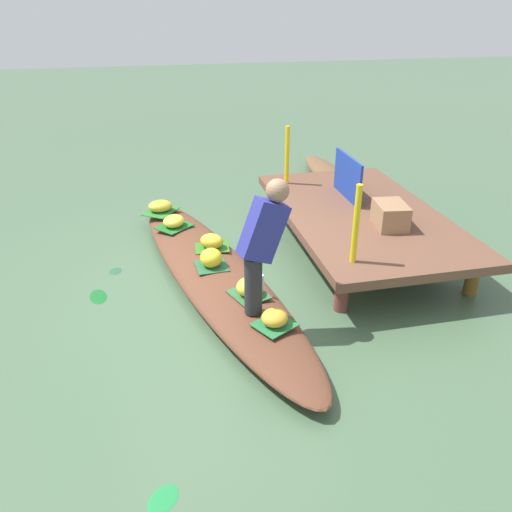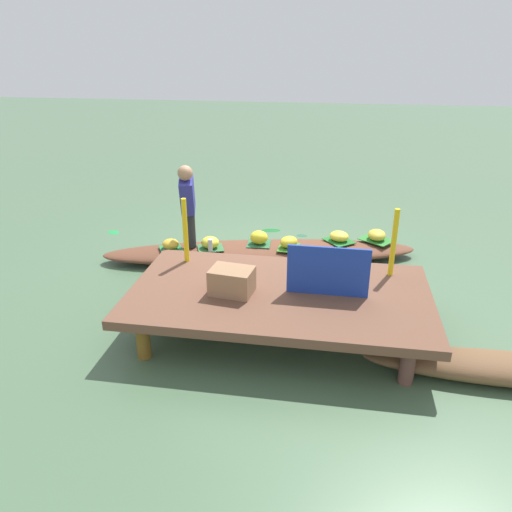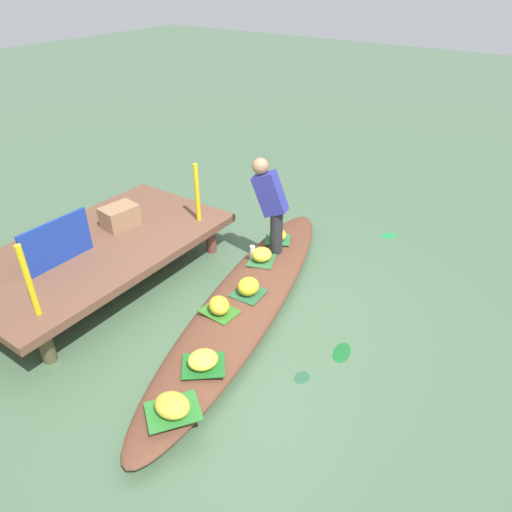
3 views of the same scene
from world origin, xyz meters
TOP-DOWN VIEW (x-y plane):
  - canal_water at (0.00, 0.00)m, footprint 40.00×40.00m
  - dock_platform at (-0.49, 1.87)m, footprint 3.20×1.80m
  - vendor_boat at (0.00, 0.00)m, footprint 4.61×1.78m
  - leaf_mat_0 at (-1.66, -0.47)m, footprint 0.56×0.53m
  - banana_bunch_0 at (-1.66, -0.47)m, footprint 0.27×0.33m
  - leaf_mat_1 at (-1.12, -0.34)m, footprint 0.51×0.52m
  - banana_bunch_1 at (-1.12, -0.34)m, footprint 0.37×0.36m
  - leaf_mat_2 at (0.69, 0.24)m, footprint 0.44×0.42m
  - banana_bunch_2 at (0.69, 0.24)m, footprint 0.29×0.28m
  - leaf_mat_3 at (0.03, -0.03)m, footprint 0.35×0.35m
  - banana_bunch_3 at (0.03, -0.03)m, footprint 0.27×0.25m
  - leaf_mat_4 at (-0.41, 0.04)m, footprint 0.30×0.39m
  - banana_bunch_4 at (-0.41, 0.04)m, footprint 0.34×0.35m
  - leaf_mat_5 at (1.23, 0.35)m, footprint 0.42×0.43m
  - banana_bunch_5 at (1.23, 0.35)m, footprint 0.32×0.32m
  - vendor_person at (0.96, 0.30)m, footprint 0.27×0.48m
  - water_bottle at (0.65, 0.36)m, footprint 0.07×0.07m
  - market_banner at (-0.99, 1.87)m, footprint 0.85×0.04m
  - railing_post_west at (-1.69, 1.27)m, footprint 0.06×0.06m
  - railing_post_east at (0.71, 1.27)m, footprint 0.06×0.06m
  - produce_crate at (-0.00, 1.99)m, footprint 0.48×0.37m
  - drifting_plant_0 at (0.01, -1.23)m, footprint 0.34×0.22m
  - drifting_plant_1 at (-0.52, -1.06)m, footprint 0.20×0.17m
  - drifting_plant_2 at (2.60, -0.71)m, footprint 0.29×0.28m

SIDE VIEW (x-z plane):
  - canal_water at x=0.00m, z-range 0.00..0.00m
  - drifting_plant_0 at x=0.01m, z-range 0.00..0.01m
  - drifting_plant_1 at x=-0.52m, z-range 0.00..0.01m
  - drifting_plant_2 at x=2.60m, z-range 0.00..0.01m
  - vendor_boat at x=0.00m, z-range 0.00..0.23m
  - leaf_mat_0 at x=-1.66m, z-range 0.23..0.24m
  - leaf_mat_1 at x=-1.12m, z-range 0.23..0.24m
  - leaf_mat_2 at x=0.69m, z-range 0.23..0.24m
  - leaf_mat_3 at x=0.03m, z-range 0.23..0.24m
  - leaf_mat_4 at x=-0.41m, z-range 0.23..0.24m
  - leaf_mat_5 at x=1.23m, z-range 0.23..0.24m
  - banana_bunch_5 at x=1.23m, z-range 0.24..0.38m
  - banana_bunch_1 at x=-1.12m, z-range 0.24..0.38m
  - banana_bunch_0 at x=-1.66m, z-range 0.24..0.39m
  - banana_bunch_4 at x=-0.41m, z-range 0.24..0.40m
  - banana_bunch_2 at x=0.69m, z-range 0.24..0.40m
  - water_bottle at x=0.65m, z-range 0.23..0.42m
  - banana_bunch_3 at x=0.03m, z-range 0.24..0.43m
  - dock_platform at x=-0.49m, z-range 0.18..0.67m
  - produce_crate at x=0.00m, z-range 0.49..0.76m
  - market_banner at x=-0.99m, z-range 0.49..1.03m
  - railing_post_west at x=-1.69m, z-range 0.49..1.27m
  - railing_post_east at x=0.71m, z-range 0.49..1.27m
  - vendor_person at x=0.96m, z-range 0.31..1.54m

